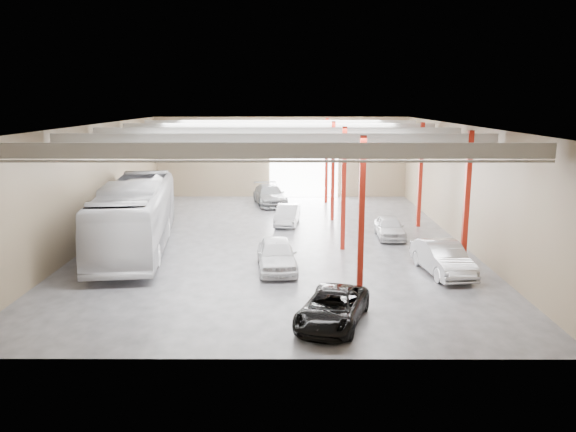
{
  "coord_description": "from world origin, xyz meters",
  "views": [
    {
      "loc": [
        0.76,
        -33.25,
        8.43
      ],
      "look_at": [
        0.67,
        -3.19,
        2.2
      ],
      "focal_mm": 35.0,
      "sensor_mm": 36.0,
      "label": 1
    }
  ],
  "objects_px": {
    "coach_bus": "(135,216)",
    "black_sedan": "(332,308)",
    "car_row_a": "(277,254)",
    "car_right_far": "(390,227)",
    "car_row_c": "(270,195)",
    "car_row_b": "(287,215)",
    "car_right_near": "(443,258)"
  },
  "relations": [
    {
      "from": "black_sedan",
      "to": "car_row_b",
      "type": "height_order",
      "value": "car_row_b"
    },
    {
      "from": "car_row_b",
      "to": "car_right_far",
      "type": "xyz_separation_m",
      "value": [
        6.38,
        -3.75,
        0.01
      ]
    },
    {
      "from": "car_row_b",
      "to": "car_right_near",
      "type": "relative_size",
      "value": 0.84
    },
    {
      "from": "car_row_b",
      "to": "car_row_c",
      "type": "bearing_deg",
      "value": 107.7
    },
    {
      "from": "black_sedan",
      "to": "car_row_c",
      "type": "relative_size",
      "value": 0.85
    },
    {
      "from": "black_sedan",
      "to": "car_row_c",
      "type": "height_order",
      "value": "car_row_c"
    },
    {
      "from": "car_right_far",
      "to": "car_right_near",
      "type": "bearing_deg",
      "value": -79.03
    },
    {
      "from": "coach_bus",
      "to": "car_right_far",
      "type": "relative_size",
      "value": 3.53
    },
    {
      "from": "car_row_c",
      "to": "car_row_b",
      "type": "bearing_deg",
      "value": -90.09
    },
    {
      "from": "coach_bus",
      "to": "car_right_near",
      "type": "bearing_deg",
      "value": -23.1
    },
    {
      "from": "coach_bus",
      "to": "car_right_near",
      "type": "height_order",
      "value": "coach_bus"
    },
    {
      "from": "coach_bus",
      "to": "black_sedan",
      "type": "xyz_separation_m",
      "value": [
        10.42,
        -10.97,
        -1.32
      ]
    },
    {
      "from": "car_row_b",
      "to": "car_right_far",
      "type": "height_order",
      "value": "car_right_far"
    },
    {
      "from": "car_row_a",
      "to": "car_right_far",
      "type": "distance_m",
      "value": 9.64
    },
    {
      "from": "car_row_c",
      "to": "car_right_far",
      "type": "xyz_separation_m",
      "value": [
        7.85,
        -11.25,
        -0.12
      ]
    },
    {
      "from": "coach_bus",
      "to": "car_row_a",
      "type": "distance_m",
      "value": 9.12
    },
    {
      "from": "coach_bus",
      "to": "car_row_b",
      "type": "distance_m",
      "value": 10.9
    },
    {
      "from": "car_right_near",
      "to": "coach_bus",
      "type": "bearing_deg",
      "value": 156.77
    },
    {
      "from": "coach_bus",
      "to": "car_row_c",
      "type": "relative_size",
      "value": 2.55
    },
    {
      "from": "car_row_c",
      "to": "car_right_near",
      "type": "xyz_separation_m",
      "value": [
        9.17,
        -18.6,
        -0.0
      ]
    },
    {
      "from": "black_sedan",
      "to": "car_right_near",
      "type": "relative_size",
      "value": 0.96
    },
    {
      "from": "car_row_b",
      "to": "car_right_far",
      "type": "relative_size",
      "value": 1.02
    },
    {
      "from": "car_row_a",
      "to": "car_right_far",
      "type": "xyz_separation_m",
      "value": [
        6.88,
        6.75,
        -0.13
      ]
    },
    {
      "from": "black_sedan",
      "to": "coach_bus",
      "type": "bearing_deg",
      "value": 151.47
    },
    {
      "from": "car_right_near",
      "to": "car_right_far",
      "type": "bearing_deg",
      "value": 92.57
    },
    {
      "from": "black_sedan",
      "to": "car_row_c",
      "type": "bearing_deg",
      "value": 115.37
    },
    {
      "from": "car_row_a",
      "to": "car_right_near",
      "type": "xyz_separation_m",
      "value": [
        8.2,
        -0.6,
        -0.01
      ]
    },
    {
      "from": "car_row_c",
      "to": "car_right_near",
      "type": "distance_m",
      "value": 20.74
    },
    {
      "from": "car_right_near",
      "to": "car_right_far",
      "type": "height_order",
      "value": "car_right_near"
    },
    {
      "from": "coach_bus",
      "to": "black_sedan",
      "type": "distance_m",
      "value": 15.19
    },
    {
      "from": "coach_bus",
      "to": "car_right_far",
      "type": "xyz_separation_m",
      "value": [
        15.01,
        2.78,
        -1.29
      ]
    },
    {
      "from": "car_row_c",
      "to": "coach_bus",
      "type": "bearing_deg",
      "value": -128.2
    }
  ]
}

